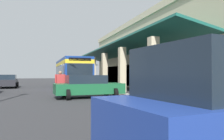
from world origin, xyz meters
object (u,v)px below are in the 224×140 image
at_px(parked_sedan_charcoal, 8,81).
at_px(parked_sedan_green, 88,86).
at_px(transit_bus, 71,71).
at_px(pedestrian, 60,82).
at_px(potted_palm, 93,79).

xyz_separation_m(parked_sedan_charcoal, parked_sedan_green, (12.90, 6.50, 0.00)).
distance_m(transit_bus, parked_sedan_green, 10.53).
relative_size(parked_sedan_charcoal, parked_sedan_green, 1.00).
relative_size(transit_bus, pedestrian, 6.41).
bearing_deg(parked_sedan_green, transit_bus, 178.75).
distance_m(parked_sedan_charcoal, potted_palm, 12.07).
distance_m(parked_sedan_green, pedestrian, 2.18).
height_order(parked_sedan_charcoal, pedestrian, pedestrian).
distance_m(parked_sedan_green, potted_palm, 18.65).
xyz_separation_m(parked_sedan_green, potted_palm, (-18.13, 4.39, 0.06)).
relative_size(parked_sedan_green, potted_palm, 1.51).
bearing_deg(pedestrian, parked_sedan_green, 50.82).
xyz_separation_m(pedestrian, potted_palm, (-16.76, 6.06, -0.18)).
xyz_separation_m(transit_bus, potted_palm, (-7.66, 4.16, -1.04)).
distance_m(parked_sedan_charcoal, parked_sedan_green, 14.45).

